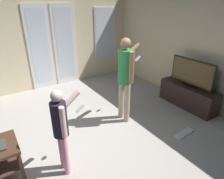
{
  "coord_description": "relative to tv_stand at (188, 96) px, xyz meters",
  "views": [
    {
      "loc": [
        -0.9,
        -2.54,
        2.25
      ],
      "look_at": [
        0.73,
        -0.06,
        0.88
      ],
      "focal_mm": 31.74,
      "sensor_mm": 36.0,
      "label": 1
    }
  ],
  "objects": [
    {
      "name": "ground_plane",
      "position": [
        -2.73,
        0.14,
        -0.26
      ],
      "size": [
        6.15,
        5.58,
        0.02
      ],
      "primitive_type": "cube",
      "color": "#A39D96"
    },
    {
      "name": "wall_back_with_doors",
      "position": [
        -2.62,
        2.9,
        1.03
      ],
      "size": [
        6.15,
        0.09,
        2.63
      ],
      "color": "beige",
      "rests_on": "ground_plane"
    },
    {
      "name": "wall_right_plain",
      "position": [
        0.32,
        0.14,
        1.05
      ],
      "size": [
        0.06,
        5.58,
        2.6
      ],
      "color": "beige",
      "rests_on": "ground_plane"
    },
    {
      "name": "tv_stand",
      "position": [
        0.0,
        0.0,
        0.0
      ],
      "size": [
        0.4,
        1.31,
        0.5
      ],
      "color": "#32201B",
      "rests_on": "ground_plane"
    },
    {
      "name": "flat_screen_tv",
      "position": [
        -0.0,
        0.0,
        0.55
      ],
      "size": [
        0.08,
        1.03,
        0.6
      ],
      "color": "black",
      "rests_on": "tv_stand"
    },
    {
      "name": "person_adult",
      "position": [
        -1.52,
        0.36,
        0.74
      ],
      "size": [
        0.67,
        0.47,
        1.64
      ],
      "color": "tan",
      "rests_on": "ground_plane"
    },
    {
      "name": "person_child",
      "position": [
        -3.02,
        -0.26,
        0.51
      ],
      "size": [
        0.51,
        0.34,
        1.27
      ],
      "color": "pink",
      "rests_on": "ground_plane"
    },
    {
      "name": "loose_keyboard",
      "position": [
        -0.91,
        -0.66,
        -0.24
      ],
      "size": [
        0.45,
        0.17,
        0.02
      ],
      "color": "white",
      "rests_on": "ground_plane"
    }
  ]
}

